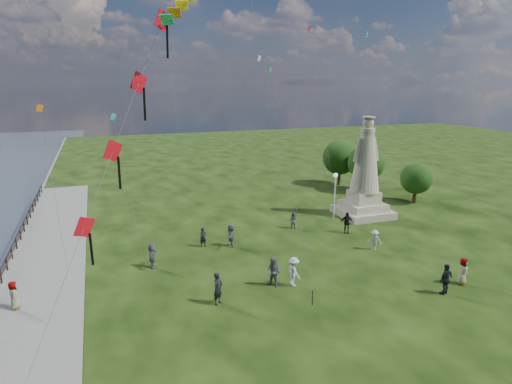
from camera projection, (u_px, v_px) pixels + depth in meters
name	position (u px, v px, depth m)	size (l,w,h in m)	color
waterfront	(14.00, 305.00, 24.08)	(200.00, 200.00, 1.51)	#313D4A
statue	(365.00, 179.00, 39.38)	(4.64, 4.64, 9.20)	tan
lamppost	(335.00, 186.00, 38.39)	(0.40, 0.40, 4.30)	silver
tree_row	(363.00, 163.00, 48.75)	(6.78, 13.49, 5.49)	#382314
person_0	(218.00, 288.00, 23.91)	(0.69, 0.45, 1.89)	black
person_1	(274.00, 272.00, 25.96)	(0.91, 0.56, 1.88)	#595960
person_2	(294.00, 271.00, 26.12)	(1.18, 0.61, 1.83)	silver
person_3	(446.00, 279.00, 25.03)	(1.11, 0.57, 1.90)	black
person_4	(463.00, 271.00, 26.29)	(0.84, 0.51, 1.72)	#595960
person_5	(152.00, 256.00, 28.70)	(1.57, 0.68, 1.69)	#595960
person_6	(203.00, 237.00, 32.38)	(0.55, 0.36, 1.51)	black
person_7	(293.00, 220.00, 36.50)	(0.71, 0.44, 1.45)	#595960
person_8	(375.00, 240.00, 31.71)	(1.01, 0.52, 1.56)	silver
person_9	(347.00, 223.00, 35.31)	(1.05, 0.54, 1.80)	black
person_10	(14.00, 297.00, 23.27)	(0.78, 0.48, 1.60)	#595960
person_11	(231.00, 235.00, 32.44)	(1.64, 0.71, 1.76)	#595960
red_kite_train	(149.00, 61.00, 19.48)	(10.04, 9.35, 21.09)	black
small_kites	(234.00, 61.00, 38.89)	(29.74, 17.51, 28.70)	#1CADA8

